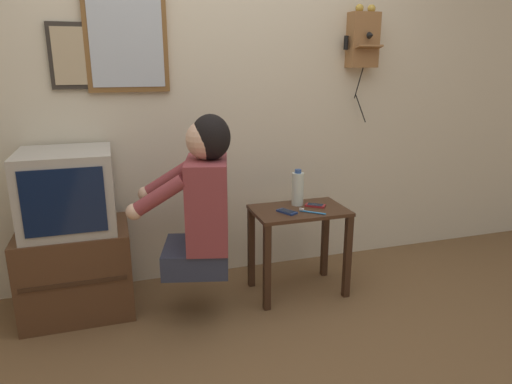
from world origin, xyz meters
TOP-DOWN VIEW (x-y plane):
  - ground_plane at (0.00, 0.00)m, footprint 14.00×14.00m
  - wall_back at (0.00, 1.25)m, footprint 6.80×0.05m
  - side_table at (0.49, 0.77)m, footprint 0.58×0.37m
  - person at (-0.14, 0.68)m, footprint 0.60×0.51m
  - tv_stand at (-0.85, 0.94)m, footprint 0.61×0.47m
  - television at (-0.85, 0.96)m, footprint 0.50×0.48m
  - wall_phone_antique at (1.09, 1.17)m, footprint 0.24×0.18m
  - framed_picture at (-0.73, 1.21)m, footprint 0.33×0.03m
  - wall_mirror at (-0.46, 1.21)m, footprint 0.48×0.03m
  - cell_phone_held at (0.38, 0.72)m, footprint 0.11×0.14m
  - cell_phone_spare at (0.60, 0.79)m, footprint 0.14×0.12m
  - water_bottle at (0.51, 0.85)m, footprint 0.07×0.07m
  - toothbrush at (0.52, 0.68)m, footprint 0.13×0.12m

SIDE VIEW (x-z plane):
  - ground_plane at x=0.00m, z-range 0.00..0.00m
  - tv_stand at x=-0.85m, z-range 0.00..0.52m
  - side_table at x=0.49m, z-range 0.15..0.71m
  - cell_phone_held at x=0.38m, z-range 0.56..0.57m
  - cell_phone_spare at x=0.60m, z-range 0.56..0.57m
  - toothbrush at x=0.52m, z-range 0.56..0.58m
  - water_bottle at x=0.51m, z-range 0.55..0.78m
  - person at x=-0.14m, z-range 0.27..1.15m
  - television at x=-0.85m, z-range 0.52..0.97m
  - wall_back at x=0.00m, z-range 0.00..2.55m
  - framed_picture at x=-0.73m, z-range 1.28..1.65m
  - wall_mirror at x=-0.46m, z-range 1.26..1.87m
  - wall_phone_antique at x=1.09m, z-range 1.19..1.97m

